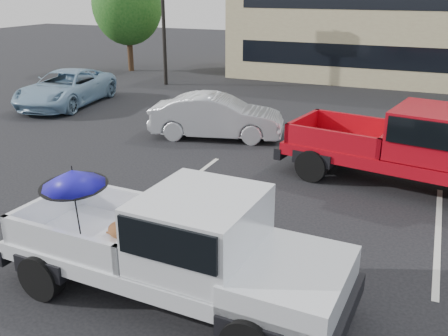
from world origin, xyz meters
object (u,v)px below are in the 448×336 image
Objects in this scene: silver_sedan at (217,116)px; red_pickup at (423,145)px; tree_left at (127,4)px; silver_pickup at (187,243)px; blue_suv at (66,88)px.

red_pickup is at bearing -121.57° from silver_sedan.
tree_left is 1.04× the size of silver_pickup.
tree_left is 23.40m from silver_pickup.
silver_pickup is 0.90× the size of red_pickup.
silver_sedan is (-3.25, 8.52, -0.34)m from silver_pickup.
tree_left reaches higher than red_pickup.
blue_suv is (-7.67, 1.86, 0.01)m from silver_sedan.
red_pickup is 6.71m from silver_sedan.
silver_pickup is 9.13m from silver_sedan.
red_pickup reaches higher than blue_suv.
silver_pickup is (13.36, -19.02, -2.68)m from tree_left.
tree_left is 0.93× the size of red_pickup.
silver_sedan is at bearing 113.79° from silver_pickup.
red_pickup is (16.48, -12.58, -2.62)m from tree_left.
silver_sedan is (10.11, -10.50, -3.02)m from tree_left.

